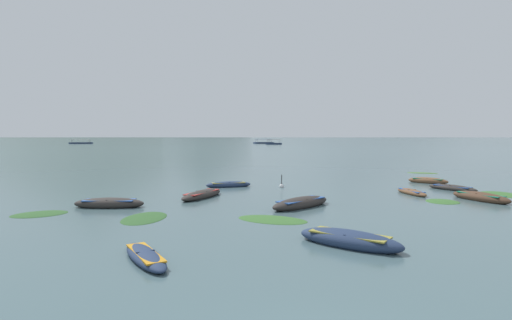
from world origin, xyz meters
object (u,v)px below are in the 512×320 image
at_px(rowboat_4, 301,203).
at_px(rowboat_6, 349,240).
at_px(rowboat_0, 229,185).
at_px(rowboat_9, 480,197).
at_px(rowboat_7, 145,256).
at_px(mooring_buoy, 282,186).
at_px(rowboat_3, 202,195).
at_px(ferry_2, 274,143).
at_px(rowboat_10, 428,181).
at_px(rowboat_5, 452,188).
at_px(rowboat_8, 109,203).
at_px(rowboat_2, 412,192).
at_px(ferry_1, 81,143).
at_px(ferry_0, 264,143).

height_order(rowboat_4, rowboat_6, rowboat_6).
distance_m(rowboat_0, rowboat_9, 17.31).
height_order(rowboat_7, mooring_buoy, mooring_buoy).
distance_m(rowboat_0, rowboat_6, 17.57).
height_order(rowboat_3, ferry_2, ferry_2).
xyz_separation_m(rowboat_9, rowboat_10, (1.37, 9.04, -0.02)).
bearing_deg(rowboat_5, rowboat_9, -101.50).
xyz_separation_m(rowboat_3, rowboat_8, (-4.97, -3.10, 0.02)).
xyz_separation_m(rowboat_7, ferry_2, (24.61, 169.12, 0.32)).
relative_size(rowboat_5, rowboat_6, 0.97).
distance_m(rowboat_2, rowboat_9, 4.17).
height_order(ferry_1, mooring_buoy, ferry_1).
relative_size(rowboat_8, ferry_1, 0.35).
bearing_deg(rowboat_10, rowboat_0, -175.55).
bearing_deg(rowboat_8, rowboat_3, 31.94).
bearing_deg(rowboat_3, rowboat_6, -62.93).
bearing_deg(rowboat_10, mooring_buoy, -171.20).
xyz_separation_m(rowboat_5, ferry_2, (5.39, 153.93, 0.29)).
relative_size(rowboat_8, rowboat_9, 0.98).
height_order(rowboat_5, ferry_2, ferry_2).
relative_size(rowboat_5, ferry_2, 0.49).
bearing_deg(rowboat_4, rowboat_7, -126.67).
distance_m(rowboat_10, ferry_1, 194.18).
distance_m(rowboat_6, rowboat_7, 7.15).
xyz_separation_m(rowboat_4, rowboat_9, (11.49, 1.40, -0.01)).
bearing_deg(rowboat_6, mooring_buoy, 90.61).
bearing_deg(ferry_1, rowboat_7, -70.08).
relative_size(rowboat_3, ferry_1, 0.40).
distance_m(rowboat_6, rowboat_8, 14.01).
bearing_deg(mooring_buoy, rowboat_2, -26.45).
height_order(rowboat_7, ferry_2, ferry_2).
bearing_deg(mooring_buoy, ferry_0, 85.05).
xyz_separation_m(rowboat_4, rowboat_7, (-6.78, -9.10, -0.09)).
bearing_deg(rowboat_7, ferry_0, 83.46).
xyz_separation_m(rowboat_4, rowboat_10, (12.87, 10.44, -0.03)).
distance_m(rowboat_7, rowboat_10, 27.71).
bearing_deg(mooring_buoy, rowboat_6, -89.39).
distance_m(rowboat_8, rowboat_9, 22.22).
relative_size(rowboat_4, ferry_2, 0.56).
bearing_deg(rowboat_10, rowboat_2, -125.49).
distance_m(rowboat_7, rowboat_8, 10.63).
bearing_deg(rowboat_3, rowboat_0, 71.59).
relative_size(rowboat_7, mooring_buoy, 3.17).
xyz_separation_m(rowboat_9, mooring_buoy, (-11.39, 7.06, -0.10)).
bearing_deg(ferry_2, rowboat_9, -92.29).
bearing_deg(rowboat_9, rowboat_10, 81.35).
relative_size(rowboat_6, rowboat_7, 1.11).
bearing_deg(mooring_buoy, rowboat_7, -111.38).
bearing_deg(rowboat_0, ferry_2, 81.77).
xyz_separation_m(rowboat_8, ferry_1, (-65.64, 182.14, 0.24)).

